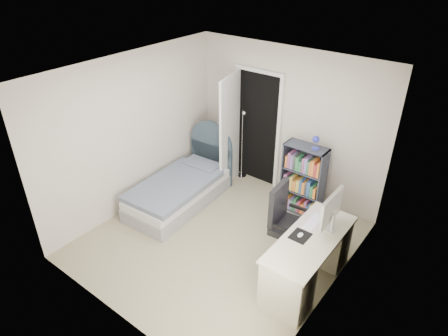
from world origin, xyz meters
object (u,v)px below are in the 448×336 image
Objects in this scene: floor_lamp at (242,151)px; desk at (309,258)px; office_chair at (286,220)px; bookcase at (303,182)px; bed at (182,188)px; nightstand at (208,152)px.

desk is (2.19, -1.64, -0.14)m from floor_lamp.
bookcase is at bearing 106.71° from office_chair.
bed is at bearing 171.83° from desk.
nightstand is at bearing -167.91° from floor_lamp.
nightstand is 0.73m from floor_lamp.
bookcase is at bearing -4.17° from nightstand.
bed is 2.07m from office_chair.
bed is at bearing 176.61° from office_chair.
bed is 2.55m from desk.
bookcase reaches higher than office_chair.
desk is at bearing -27.38° from nightstand.
bookcase is (1.38, -0.30, 0.01)m from floor_lamp.
desk is at bearing -58.90° from bookcase.
bed is 1.19m from nightstand.
nightstand is at bearing 175.83° from bookcase.
office_chair reaches higher than nightstand.
desk reaches higher than bed.
nightstand is 0.42× the size of floor_lamp.
office_chair is at bearing -39.25° from floor_lamp.
bookcase is at bearing -12.19° from floor_lamp.
floor_lamp is 0.95× the size of bookcase.
office_chair is at bearing -73.29° from bookcase.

